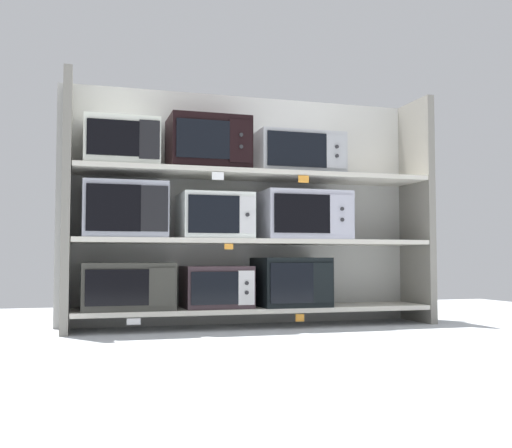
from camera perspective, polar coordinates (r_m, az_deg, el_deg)
The scene contains 21 objects.
ground at distance 3.08m, azimuth 5.31°, elevation -11.52°, with size 6.31×6.00×0.02m, color #B2B7BC.
back_panel at distance 4.23m, azimuth -0.84°, elevation 1.38°, with size 2.51×0.04×1.55m, color #B2B2AD.
upright_left at distance 3.85m, azimuth -17.14°, elevation 1.98°, with size 0.05×0.40×1.55m, color gray.
upright_right at distance 4.49m, azimuth 14.66°, elevation 1.21°, with size 0.05×0.40×1.55m, color gray.
shelf_0 at distance 4.01m, azimuth 0.00°, elevation -7.88°, with size 2.31×0.40×0.03m, color beige.
microwave_0 at distance 3.85m, azimuth -11.81°, elevation -5.65°, with size 0.55×0.39×0.29m.
microwave_1 at distance 3.93m, azimuth -3.70°, elevation -5.82°, with size 0.42×0.37×0.26m.
microwave_2 at distance 4.07m, azimuth 3.22°, elevation -5.36°, with size 0.44×0.42×0.32m.
price_tag_0 at distance 3.66m, azimuth -11.25°, elevation -8.84°, with size 0.08×0.00×0.04m, color white.
price_tag_1 at distance 3.89m, azimuth 4.08°, elevation -8.65°, with size 0.06×0.00×0.05m, color orange.
shelf_1 at distance 4.00m, azimuth 0.00°, elevation -1.64°, with size 2.31×0.40×0.03m, color beige.
microwave_3 at distance 3.86m, azimuth -12.09°, elevation 1.23°, with size 0.50×0.40×0.34m.
microwave_4 at distance 3.93m, azimuth -3.87°, elevation 0.70°, with size 0.44×0.41×0.29m.
microwave_5 at distance 4.11m, azimuth 4.34°, elevation 0.75°, with size 0.57×0.42×0.32m.
price_tag_2 at distance 3.74m, azimuth -2.53°, elevation -2.10°, with size 0.05×0.00×0.03m, color orange.
shelf_2 at distance 4.04m, azimuth 0.00°, elevation 4.55°, with size 2.31×0.40×0.03m, color beige.
microwave_6 at distance 3.91m, azimuth -12.40°, elevation 7.27°, with size 0.45×0.37×0.29m.
microwave_7 at distance 3.98m, azimuth -4.45°, elevation 7.34°, with size 0.51×0.37×0.34m.
microwave_8 at distance 4.14m, azimuth 3.90°, elevation 6.47°, with size 0.58×0.35×0.27m.
price_tag_3 at distance 3.76m, azimuth -3.55°, elevation 4.46°, with size 0.07×0.00×0.05m, color white.
price_tag_4 at distance 3.92m, azimuth 4.42°, elevation 4.17°, with size 0.07×0.00×0.05m, color orange.
Camera 1 is at (-1.12, -3.84, 0.43)m, focal length 43.23 mm.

